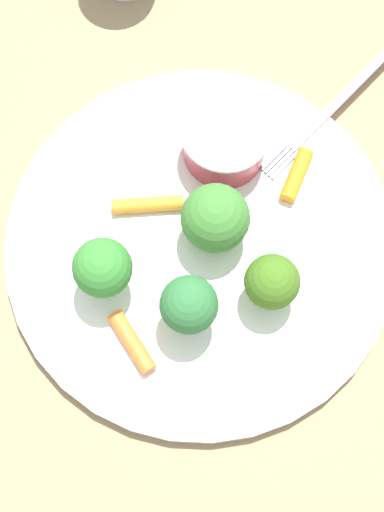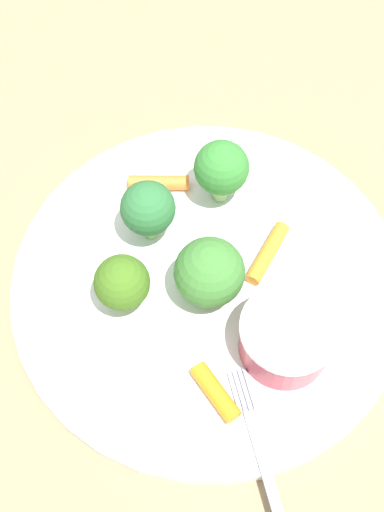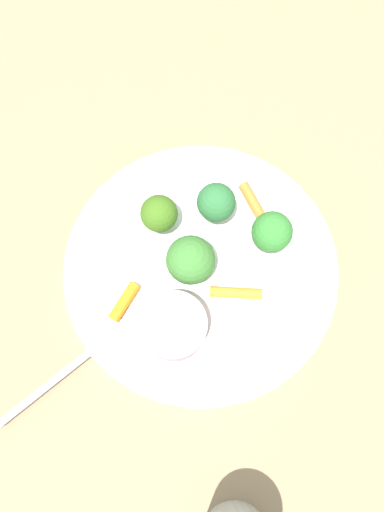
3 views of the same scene
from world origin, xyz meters
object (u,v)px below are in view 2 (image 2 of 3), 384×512
object	(u,v)px
broccoli_floret_3	(221,169)
broccoli_floret_1	(209,273)
carrot_stick_1	(268,253)
sauce_cup	(286,338)
broccoli_floret_0	(147,210)
carrot_stick_2	(216,392)
fork	(274,499)
plate	(208,282)
carrot_stick_0	(159,183)
broccoli_floret_2	(122,283)

from	to	relation	value
broccoli_floret_3	broccoli_floret_1	bearing A→B (deg)	-55.54
carrot_stick_1	sauce_cup	bearing A→B (deg)	-43.32
broccoli_floret_0	carrot_stick_2	size ratio (longest dim) A/B	1.33
broccoli_floret_1	broccoli_floret_0	bearing A→B (deg)	173.44
broccoli_floret_0	broccoli_floret_3	size ratio (longest dim) A/B	0.98
fork	plate	bearing A→B (deg)	145.13
sauce_cup	carrot_stick_1	xyz separation A→B (m)	(-0.05, 0.05, -0.01)
broccoli_floret_3	carrot_stick_0	size ratio (longest dim) A/B	1.21
carrot_stick_2	fork	bearing A→B (deg)	-21.14
broccoli_floret_0	broccoli_floret_2	world-z (taller)	broccoli_floret_0
sauce_cup	broccoli_floret_3	bearing A→B (deg)	148.94
sauce_cup	carrot_stick_0	distance (m)	0.16
plate	broccoli_floret_0	xyz separation A→B (m)	(-0.06, -0.00, 0.04)
broccoli_floret_3	broccoli_floret_0	bearing A→B (deg)	-104.97
broccoli_floret_3	fork	xyz separation A→B (m)	(0.16, -0.15, -0.03)
carrot_stick_2	fork	world-z (taller)	carrot_stick_2
broccoli_floret_3	carrot_stick_2	distance (m)	0.16
carrot_stick_1	fork	distance (m)	0.17
broccoli_floret_1	broccoli_floret_3	world-z (taller)	same
broccoli_floret_3	broccoli_floret_2	bearing A→B (deg)	-85.76
carrot_stick_1	carrot_stick_2	world-z (taller)	same
carrot_stick_1	carrot_stick_2	distance (m)	0.11
plate	carrot_stick_0	world-z (taller)	carrot_stick_0
carrot_stick_2	fork	xyz separation A→B (m)	(0.07, -0.03, -0.00)
sauce_cup	carrot_stick_2	bearing A→B (deg)	-103.58
sauce_cup	broccoli_floret_1	size ratio (longest dim) A/B	1.16
broccoli_floret_2	broccoli_floret_3	world-z (taller)	broccoli_floret_3
sauce_cup	broccoli_floret_2	world-z (taller)	broccoli_floret_2
broccoli_floret_0	carrot_stick_2	xyz separation A→B (m)	(0.11, -0.06, -0.03)
carrot_stick_2	fork	distance (m)	0.07
broccoli_floret_0	carrot_stick_2	bearing A→B (deg)	-27.87
carrot_stick_1	fork	bearing A→B (deg)	-50.64
broccoli_floret_3	carrot_stick_0	bearing A→B (deg)	-148.85
broccoli_floret_2	plate	bearing A→B (deg)	58.91
broccoli_floret_3	carrot_stick_1	bearing A→B (deg)	-17.24
carrot_stick_2	carrot_stick_1	bearing A→B (deg)	110.29
fork	carrot_stick_1	bearing A→B (deg)	129.36
sauce_cup	fork	distance (m)	0.10
carrot_stick_2	fork	size ratio (longest dim) A/B	0.28
sauce_cup	broccoli_floret_0	distance (m)	0.13
carrot_stick_0	carrot_stick_2	world-z (taller)	same
broccoli_floret_1	fork	xyz separation A→B (m)	(0.12, -0.08, -0.03)
plate	carrot_stick_0	distance (m)	0.09
plate	broccoli_floret_3	xyz separation A→B (m)	(-0.04, 0.06, 0.04)
broccoli_floret_1	carrot_stick_0	size ratio (longest dim) A/B	1.18
broccoli_floret_0	fork	bearing A→B (deg)	-25.44
broccoli_floret_0	carrot_stick_0	xyz separation A→B (m)	(-0.02, 0.04, -0.03)
broccoli_floret_3	carrot_stick_2	xyz separation A→B (m)	(0.10, -0.12, -0.03)
broccoli_floret_1	carrot_stick_2	bearing A→B (deg)	-46.18
carrot_stick_1	broccoli_floret_2	bearing A→B (deg)	-119.06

